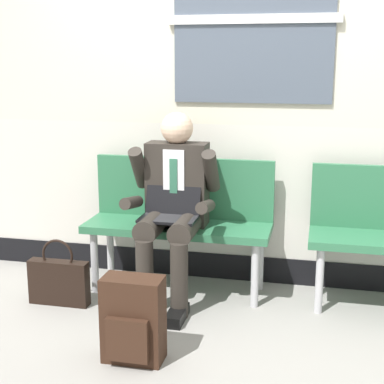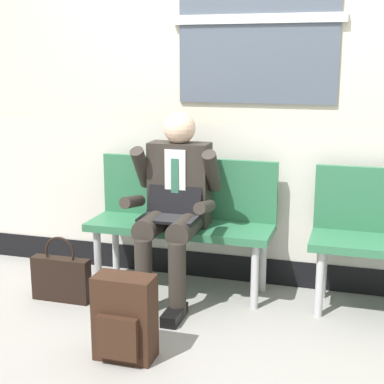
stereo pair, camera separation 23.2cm
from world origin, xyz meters
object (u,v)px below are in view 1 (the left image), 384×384
person_seated (173,203)px  backpack (133,321)px  bench_with_person (180,214)px  handbag (59,281)px

person_seated → backpack: bearing=-89.7°
bench_with_person → backpack: bench_with_person is taller
handbag → person_seated: bearing=20.7°
person_seated → handbag: bearing=-159.3°
bench_with_person → backpack: (0.00, -1.04, -0.30)m
person_seated → handbag: (-0.70, -0.26, -0.49)m
person_seated → bench_with_person: bearing=90.0°
backpack → handbag: 0.91m
person_seated → handbag: size_ratio=2.79×
backpack → handbag: bearing=140.2°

